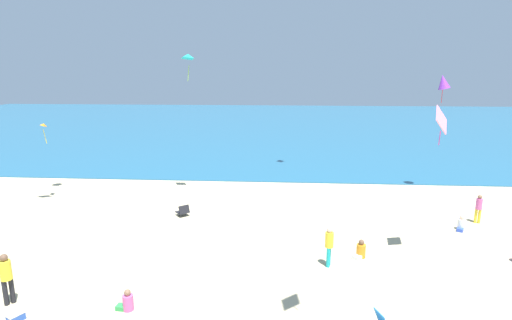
% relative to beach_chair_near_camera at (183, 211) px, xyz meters
% --- Properties ---
extents(ground_plane, '(120.00, 120.00, 0.00)m').
position_rel_beach_chair_near_camera_xyz_m(ground_plane, '(3.98, -3.07, -0.27)').
color(ground_plane, '#C6B58C').
extents(ocean_water, '(120.00, 60.00, 0.05)m').
position_rel_beach_chair_near_camera_xyz_m(ocean_water, '(3.98, 36.52, -0.25)').
color(ocean_water, '#236084').
rests_on(ocean_water, ground_plane).
extents(beach_chair_near_camera, '(0.81, 0.81, 0.59)m').
position_rel_beach_chair_near_camera_xyz_m(beach_chair_near_camera, '(0.00, 0.00, 0.00)').
color(beach_chair_near_camera, black).
rests_on(beach_chair_near_camera, ground_plane).
extents(cooler_box, '(0.47, 0.53, 0.25)m').
position_rel_beach_chair_near_camera_xyz_m(cooler_box, '(-2.72, -8.86, -0.15)').
color(cooler_box, '#2D56B7').
rests_on(cooler_box, ground_plane).
extents(person_0, '(0.56, 0.35, 0.68)m').
position_rel_beach_chair_near_camera_xyz_m(person_0, '(0.31, -8.09, -0.02)').
color(person_0, '#D8599E').
rests_on(person_0, ground_plane).
extents(person_2, '(0.47, 0.47, 1.67)m').
position_rel_beach_chair_near_camera_xyz_m(person_2, '(-3.49, -8.03, 0.70)').
color(person_2, black).
rests_on(person_2, ground_plane).
extents(person_3, '(0.33, 0.33, 1.40)m').
position_rel_beach_chair_near_camera_xyz_m(person_3, '(14.33, 0.07, 0.54)').
color(person_3, yellow).
rests_on(person_3, ground_plane).
extents(person_5, '(0.38, 0.38, 1.54)m').
position_rel_beach_chair_near_camera_xyz_m(person_5, '(6.74, -4.82, 0.62)').
color(person_5, '#19ADB2').
rests_on(person_5, ground_plane).
extents(person_6, '(0.54, 0.63, 0.71)m').
position_rel_beach_chair_near_camera_xyz_m(person_6, '(13.18, -0.89, -0.01)').
color(person_6, white).
rests_on(person_6, ground_plane).
extents(person_7, '(0.62, 0.64, 0.74)m').
position_rel_beach_chair_near_camera_xyz_m(person_7, '(8.05, -4.04, 0.00)').
color(person_7, orange).
rests_on(person_7, ground_plane).
extents(kite_purple, '(0.88, 0.74, 1.66)m').
position_rel_beach_chair_near_camera_xyz_m(kite_purple, '(14.07, 5.22, 6.27)').
color(kite_purple, purple).
extents(kite_teal, '(0.89, 0.84, 1.53)m').
position_rel_beach_chair_near_camera_xyz_m(kite_teal, '(-0.31, 3.64, 7.65)').
color(kite_teal, '#1EADAD').
extents(kite_pink, '(0.71, 0.91, 1.46)m').
position_rel_beach_chair_near_camera_xyz_m(kite_pink, '(10.68, -3.89, 5.13)').
color(kite_pink, pink).
extents(kite_orange, '(0.46, 0.48, 1.14)m').
position_rel_beach_chair_near_camera_xyz_m(kite_orange, '(-7.96, 1.91, 4.00)').
color(kite_orange, orange).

